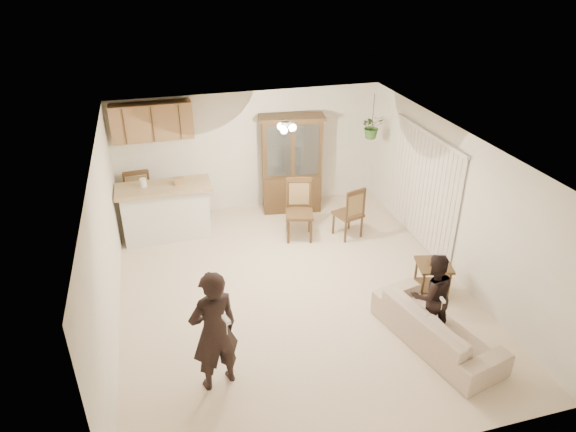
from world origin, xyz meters
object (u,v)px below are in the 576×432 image
object	(u,v)px
chair_bar	(142,215)
chair_hutch_left	(299,222)
adult	(214,328)
side_table	(432,278)
sofa	(437,322)
china_hutch	(292,165)
chair_hutch_right	(348,222)
child	(432,294)

from	to	relation	value
chair_bar	chair_hutch_left	distance (m)	3.11
adult	side_table	xyz separation A→B (m)	(3.62, 1.00, -0.60)
sofa	side_table	size ratio (longest dim) A/B	2.95
china_hutch	chair_hutch_right	size ratio (longest dim) A/B	1.94
china_hutch	sofa	bearing A→B (deg)	-71.08
side_table	chair_bar	world-z (taller)	chair_bar
chair_hutch_right	chair_bar	bearing A→B (deg)	-34.85
chair_bar	chair_hutch_left	bearing A→B (deg)	-24.81
adult	child	xyz separation A→B (m)	(3.10, 0.18, -0.22)
side_table	chair_hutch_left	world-z (taller)	chair_hutch_left
sofa	chair_hutch_right	xyz separation A→B (m)	(-0.09, 3.21, -0.07)
sofa	chair_hutch_left	distance (m)	3.53
chair_hutch_left	chair_hutch_right	xyz separation A→B (m)	(0.92, -0.17, -0.03)
chair_hutch_left	sofa	bearing A→B (deg)	-59.28
sofa	chair_hutch_right	distance (m)	3.21
child	china_hutch	size ratio (longest dim) A/B	0.66
chair_hutch_left	chair_hutch_right	world-z (taller)	chair_hutch_left
sofa	child	bearing A→B (deg)	-15.58
side_table	chair_hutch_left	xyz separation A→B (m)	(-1.54, 2.31, 0.03)
china_hutch	side_table	distance (m)	3.86
child	chair_bar	world-z (taller)	child
chair_bar	chair_hutch_left	size ratio (longest dim) A/B	1.01
chair_hutch_left	chair_hutch_right	bearing A→B (deg)	3.42
chair_bar	chair_hutch_right	bearing A→B (deg)	-22.38
adult	china_hutch	distance (m)	5.08
child	chair_bar	xyz separation A→B (m)	(-3.93, 4.25, -0.34)
china_hutch	side_table	size ratio (longest dim) A/B	3.23
child	side_table	size ratio (longest dim) A/B	2.13
sofa	china_hutch	bearing A→B (deg)	-3.38
adult	chair_hutch_right	distance (m)	4.39
chair_bar	side_table	bearing A→B (deg)	-41.38
chair_hutch_left	chair_hutch_right	distance (m)	0.94
side_table	chair_hutch_right	size ratio (longest dim) A/B	0.60
sofa	adult	distance (m)	3.14
adult	chair_hutch_left	xyz separation A→B (m)	(2.07, 3.32, -0.57)
chair_bar	chair_hutch_right	world-z (taller)	chair_bar
sofa	chair_hutch_left	world-z (taller)	chair_hutch_left
sofa	side_table	xyz separation A→B (m)	(0.53, 1.07, -0.07)
child	chair_hutch_right	distance (m)	2.99
chair_bar	chair_hutch_left	xyz separation A→B (m)	(2.90, -1.12, -0.00)
chair_hutch_left	chair_bar	bearing A→B (deg)	172.92
sofa	child	world-z (taller)	child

